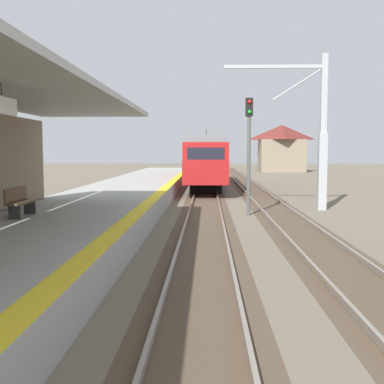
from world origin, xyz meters
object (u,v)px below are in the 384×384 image
(approaching_train, at_px, (206,160))
(distant_trackside_house, at_px, (282,147))
(platform_bench, at_px, (20,201))
(rail_signal_post, at_px, (249,144))
(catenary_pylon_far_side, at_px, (317,136))

(approaching_train, xyz_separation_m, distant_trackside_house, (10.24, 28.29, 1.16))
(platform_bench, relative_size, distant_trackside_house, 0.24)
(platform_bench, bearing_deg, approaching_train, 77.20)
(rail_signal_post, bearing_deg, platform_bench, -135.80)
(rail_signal_post, height_order, platform_bench, rail_signal_post)
(approaching_train, relative_size, catenary_pylon_far_side, 2.61)
(platform_bench, distance_m, distant_trackside_house, 55.04)
(catenary_pylon_far_side, bearing_deg, rail_signal_post, -148.91)
(catenary_pylon_far_side, distance_m, platform_bench, 14.55)
(approaching_train, height_order, catenary_pylon_far_side, catenary_pylon_far_side)
(approaching_train, height_order, rail_signal_post, rail_signal_post)
(rail_signal_post, bearing_deg, catenary_pylon_far_side, 31.09)
(catenary_pylon_far_side, xyz_separation_m, platform_bench, (-10.92, -9.35, -2.23))
(rail_signal_post, xyz_separation_m, platform_bench, (-7.49, -7.28, -1.82))
(approaching_train, xyz_separation_m, platform_bench, (-5.54, -24.40, -0.80))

